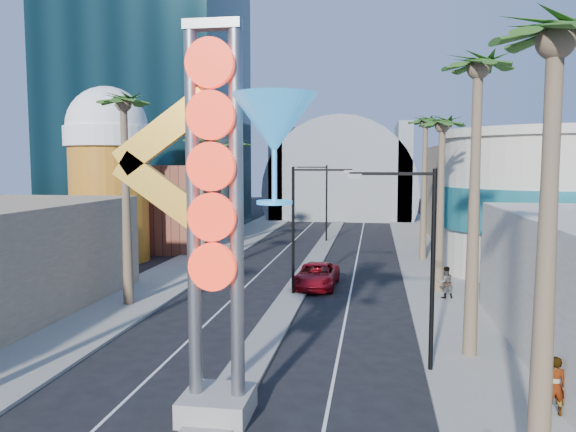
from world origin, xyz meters
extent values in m
cube|color=gray|center=(-9.50, 35.00, 0.07)|extent=(5.00, 100.00, 0.15)
cube|color=gray|center=(9.50, 35.00, 0.07)|extent=(5.00, 100.00, 0.15)
cube|color=gray|center=(0.00, 38.00, 0.07)|extent=(1.60, 84.00, 0.15)
cube|color=black|center=(-22.00, 52.00, 25.00)|extent=(20.00, 20.00, 50.00)
cube|color=brown|center=(-16.00, 38.00, 4.00)|extent=(10.00, 10.00, 8.00)
cube|color=#8E805C|center=(16.00, 48.00, 5.00)|extent=(10.00, 20.00, 10.00)
cylinder|color=#C7621A|center=(-17.00, 30.00, 5.00)|extent=(6.40, 6.40, 10.00)
cylinder|color=white|center=(-17.00, 30.00, 10.40)|extent=(7.00, 7.00, 1.60)
sphere|color=white|center=(-17.00, 30.00, 11.20)|extent=(6.60, 6.60, 6.60)
cylinder|color=#B7B19B|center=(18.00, 30.00, 5.00)|extent=(16.00, 16.00, 10.00)
cylinder|color=teal|center=(18.00, 30.00, 5.00)|extent=(16.60, 16.60, 3.00)
cylinder|color=#B7B19B|center=(18.00, 30.00, 10.30)|extent=(16.60, 16.60, 0.60)
cylinder|color=slate|center=(0.00, 72.00, 4.00)|extent=(22.00, 16.00, 22.00)
cube|color=slate|center=(-9.00, 72.00, 7.00)|extent=(2.00, 16.00, 14.00)
cube|color=slate|center=(9.00, 72.00, 7.00)|extent=(2.00, 16.00, 14.00)
cube|color=gray|center=(0.00, 3.00, 0.40)|extent=(2.20, 2.20, 0.80)
cylinder|color=slate|center=(-0.70, 3.00, 6.50)|extent=(0.44, 0.44, 12.00)
cylinder|color=slate|center=(0.70, 3.00, 6.50)|extent=(0.44, 0.44, 12.00)
cube|color=slate|center=(0.00, 3.00, 12.40)|extent=(1.80, 0.50, 0.30)
cylinder|color=red|center=(0.00, 2.65, 11.20)|extent=(1.50, 0.25, 1.50)
cylinder|color=red|center=(0.00, 2.65, 9.65)|extent=(1.50, 0.25, 1.50)
cylinder|color=red|center=(0.00, 2.65, 8.10)|extent=(1.50, 0.25, 1.50)
cylinder|color=red|center=(0.00, 2.65, 6.55)|extent=(1.50, 0.25, 1.50)
cylinder|color=red|center=(0.00, 2.65, 5.00)|extent=(1.50, 0.25, 1.50)
cube|color=yellow|center=(-1.60, 3.00, 9.20)|extent=(3.47, 0.25, 2.80)
cube|color=yellow|center=(-1.60, 3.00, 7.20)|extent=(3.47, 0.25, 2.80)
cone|color=#2998E9|center=(1.90, 3.00, 9.40)|extent=(2.60, 2.60, 1.80)
cylinder|color=#2998E9|center=(1.90, 3.00, 7.80)|extent=(0.16, 0.16, 1.60)
cylinder|color=#2998E9|center=(1.90, 3.00, 7.00)|extent=(1.10, 1.10, 0.12)
cylinder|color=black|center=(0.00, 20.00, 4.00)|extent=(0.18, 0.18, 8.00)
cube|color=black|center=(1.80, 20.00, 7.80)|extent=(3.60, 0.12, 0.12)
cube|color=slate|center=(3.40, 20.00, 7.70)|extent=(0.60, 0.25, 0.18)
cylinder|color=black|center=(0.00, 44.00, 4.00)|extent=(0.18, 0.18, 8.00)
cube|color=black|center=(-1.80, 44.00, 7.80)|extent=(3.60, 0.12, 0.12)
cube|color=slate|center=(-3.40, 44.00, 7.70)|extent=(0.60, 0.25, 0.18)
cylinder|color=black|center=(7.20, 8.00, 4.00)|extent=(0.18, 0.18, 8.00)
cube|color=black|center=(5.58, 8.00, 7.80)|extent=(3.24, 0.12, 0.12)
cube|color=slate|center=(4.14, 8.00, 7.70)|extent=(0.60, 0.25, 0.18)
cylinder|color=brown|center=(-9.00, 16.00, 5.75)|extent=(0.40, 0.40, 11.50)
sphere|color=#244E1A|center=(-9.00, 16.00, 11.50)|extent=(2.40, 2.40, 2.40)
cylinder|color=brown|center=(-9.00, 30.00, 5.00)|extent=(0.40, 0.40, 10.00)
sphere|color=#244E1A|center=(-9.00, 30.00, 10.00)|extent=(2.40, 2.40, 2.40)
cylinder|color=brown|center=(-9.00, 42.00, 5.00)|extent=(0.40, 0.40, 10.00)
sphere|color=#244E1A|center=(-9.00, 42.00, 10.00)|extent=(2.40, 2.40, 2.40)
cylinder|color=brown|center=(9.00, 0.00, 5.50)|extent=(0.40, 0.40, 11.00)
sphere|color=#244E1A|center=(9.00, 0.00, 11.00)|extent=(2.40, 2.40, 2.40)
cylinder|color=brown|center=(9.00, 10.00, 6.00)|extent=(0.40, 0.40, 12.00)
sphere|color=#244E1A|center=(9.00, 10.00, 12.00)|extent=(2.40, 2.40, 2.40)
cylinder|color=brown|center=(9.00, 22.00, 5.25)|extent=(0.40, 0.40, 10.50)
sphere|color=#244E1A|center=(9.00, 22.00, 10.50)|extent=(2.40, 2.40, 2.40)
cylinder|color=brown|center=(9.00, 34.00, 5.75)|extent=(0.40, 0.40, 11.50)
sphere|color=#244E1A|center=(9.00, 34.00, 11.50)|extent=(2.40, 2.40, 2.40)
imported|color=maroon|center=(1.20, 22.51, 0.79)|extent=(2.82, 5.78, 1.58)
imported|color=gray|center=(10.72, 4.51, 1.11)|extent=(0.73, 0.51, 1.92)
imported|color=gray|center=(9.21, 20.16, 1.10)|extent=(1.08, 0.93, 1.90)
camera|label=1|loc=(4.96, -13.94, 8.20)|focal=35.00mm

